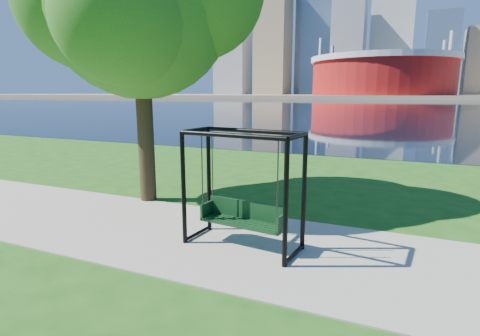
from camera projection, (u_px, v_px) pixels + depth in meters
The scene contains 7 objects.
ground at pixel (236, 234), 8.76m from camera, with size 900.00×900.00×0.00m, color #1E5114.
path at pixel (226, 241), 8.31m from camera, with size 120.00×4.00×0.03m, color #9E937F.
river at pixel (390, 105), 100.54m from camera, with size 900.00×180.00×0.02m, color black.
far_bank at pixel (400, 96), 283.90m from camera, with size 900.00×228.00×2.00m, color #937F60.
stadium at pixel (382, 74), 221.30m from camera, with size 83.00×83.00×32.00m.
skyline at pixel (398, 50), 290.74m from camera, with size 392.00×66.00×96.50m.
swing at pixel (243, 192), 7.84m from camera, with size 2.54×1.31×2.50m.
Camera 1 is at (3.39, -7.56, 3.25)m, focal length 28.00 mm.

